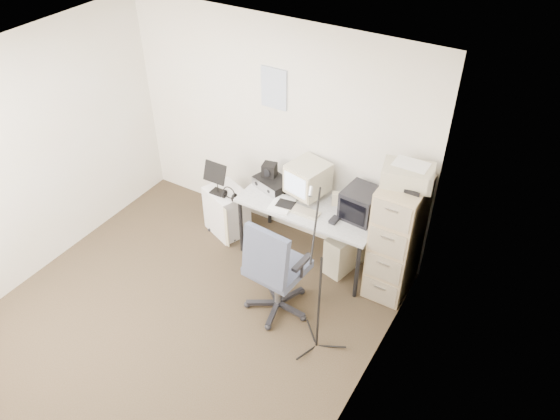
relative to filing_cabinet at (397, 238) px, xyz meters
The scene contains 23 objects.
floor 2.26m from the filing_cabinet, 136.87° to the right, with size 3.60×3.60×0.01m, color #322717.
ceiling 2.85m from the filing_cabinet, 136.87° to the right, with size 3.60×3.60×0.01m, color white.
wall_back 1.72m from the filing_cabinet, 168.55° to the left, with size 3.60×0.02×2.50m, color beige.
wall_left 3.74m from the filing_cabinet, 156.35° to the right, with size 0.02×3.60×2.50m, color beige.
wall_right 1.61m from the filing_cabinet, 81.54° to the right, with size 0.02×3.60×2.50m, color beige.
wall_calendar 1.97m from the filing_cabinet, 169.10° to the left, with size 0.30×0.02×0.44m, color white.
filing_cabinet is the anchor object (origin of this frame).
printer 0.74m from the filing_cabinet, 90.00° to the left, with size 0.46×0.32×0.18m, color #B8B294.
desk 0.99m from the filing_cabinet, behind, with size 1.50×0.70×0.73m, color silver.
crt_monitor 1.09m from the filing_cabinet, behind, with size 0.36×0.38×0.40m, color #B8B294.
crt_tv 0.49m from the filing_cabinet, behind, with size 0.34×0.36×0.31m, color black.
desk_speaker 0.75m from the filing_cabinet, behind, with size 0.08×0.08×0.14m, color beige.
keyboard 1.00m from the filing_cabinet, 168.70° to the right, with size 0.40×0.14×0.02m, color #B8B294.
mouse 0.64m from the filing_cabinet, 164.60° to the right, with size 0.07×0.12×0.04m, color black.
radio_receiver 1.46m from the filing_cabinet, behind, with size 0.38×0.27×0.11m, color black.
radio_speaker 1.55m from the filing_cabinet, behind, with size 0.15×0.14×0.15m, color black.
papers 1.22m from the filing_cabinet, behind, with size 0.23×0.31×0.02m, color white.
pc_tower 0.68m from the filing_cabinet, behind, with size 0.22×0.49×0.46m, color #B8B294.
office_chair 1.22m from the filing_cabinet, 134.62° to the right, with size 0.66×0.66×1.15m, color #565B6A.
side_cart 2.04m from the filing_cabinet, behind, with size 0.46×0.37×0.57m, color white.
music_stand 2.06m from the filing_cabinet, behind, with size 0.28×0.15×0.40m, color black.
headphones 1.88m from the filing_cabinet, behind, with size 0.17×0.17×0.03m, color black.
mic_stand 1.14m from the filing_cabinet, 104.95° to the right, with size 0.02×0.02×1.46m, color black.
Camera 1 is at (2.69, -2.65, 4.15)m, focal length 35.00 mm.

